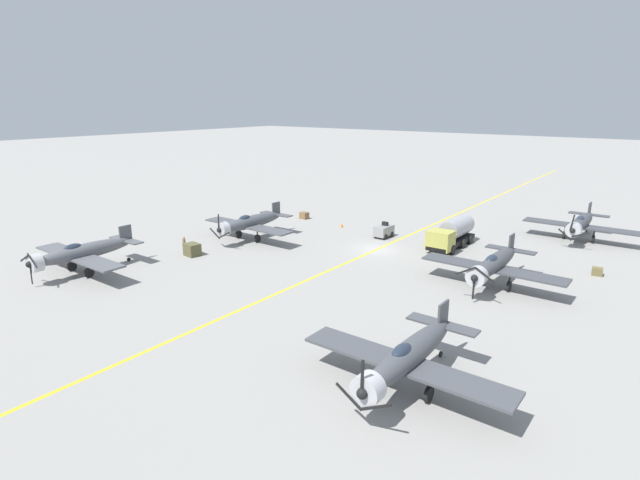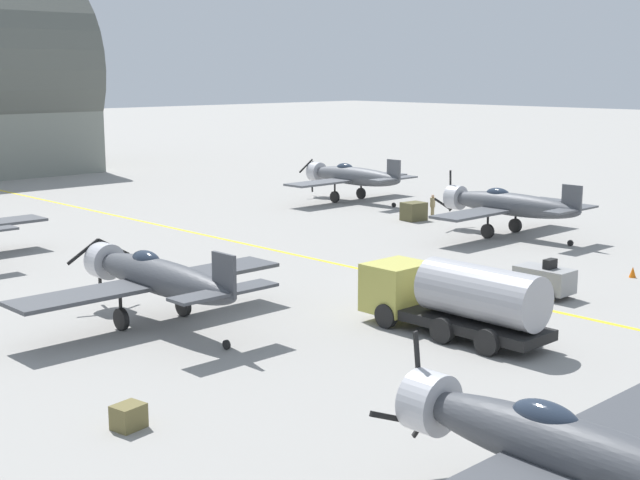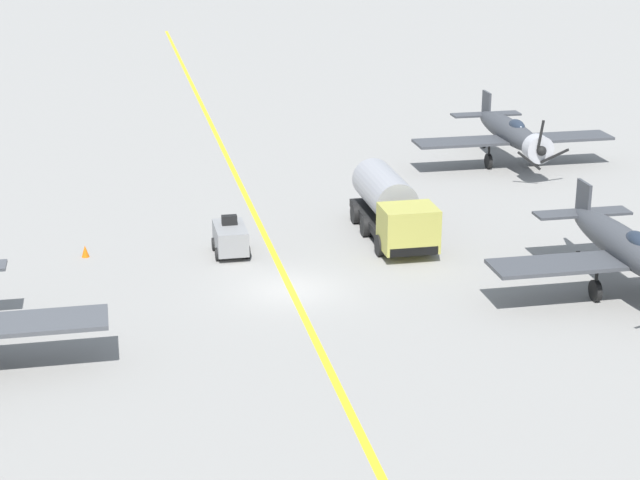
% 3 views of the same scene
% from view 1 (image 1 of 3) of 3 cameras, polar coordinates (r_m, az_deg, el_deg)
% --- Properties ---
extents(ground_plane, '(400.00, 400.00, 0.00)m').
position_cam_1_polar(ground_plane, '(53.48, 6.40, -1.13)').
color(ground_plane, gray).
extents(taxiway_stripe, '(0.30, 160.00, 0.01)m').
position_cam_1_polar(taxiway_stripe, '(53.48, 6.40, -1.12)').
color(taxiway_stripe, yellow).
rests_on(taxiway_stripe, ground).
extents(airplane_mid_right, '(12.00, 9.98, 3.80)m').
position_cam_1_polar(airplane_mid_right, '(57.11, -8.05, 1.99)').
color(airplane_mid_right, '#4B4E53').
rests_on(airplane_mid_right, ground).
extents(airplane_far_left, '(12.00, 9.98, 3.80)m').
position_cam_1_polar(airplane_far_left, '(27.99, 9.97, -12.96)').
color(airplane_far_left, '#47494E').
rests_on(airplane_far_left, ground).
extents(airplane_mid_left, '(12.00, 9.98, 3.65)m').
position_cam_1_polar(airplane_mid_left, '(44.67, 19.26, -2.60)').
color(airplane_mid_left, '#424449').
rests_on(airplane_mid_left, ground).
extents(airplane_far_right, '(12.00, 9.98, 3.65)m').
position_cam_1_polar(airplane_far_right, '(50.30, -25.58, -1.29)').
color(airplane_far_right, '#55585D').
rests_on(airplane_far_right, ground).
extents(airplane_near_left, '(12.00, 9.98, 3.79)m').
position_cam_1_polar(airplane_near_left, '(63.61, 27.67, 1.73)').
color(airplane_near_left, '#404247').
rests_on(airplane_near_left, ground).
extents(fuel_tanker, '(2.68, 8.00, 2.98)m').
position_cam_1_polar(fuel_tanker, '(55.59, 14.82, 0.71)').
color(fuel_tanker, black).
rests_on(fuel_tanker, ground).
extents(tow_tractor, '(1.57, 2.60, 1.79)m').
position_cam_1_polar(tow_tractor, '(58.34, 7.30, 1.07)').
color(tow_tractor, gray).
rests_on(tow_tractor, ground).
extents(ground_crew_walking, '(0.37, 0.37, 1.68)m').
position_cam_1_polar(ground_crew_walking, '(54.05, -15.29, -0.40)').
color(ground_crew_walking, tan).
rests_on(ground_crew_walking, ground).
extents(supply_crate_by_tanker, '(1.66, 1.44, 1.27)m').
position_cam_1_polar(supply_crate_by_tanker, '(52.67, -14.40, -1.07)').
color(supply_crate_by_tanker, brown).
rests_on(supply_crate_by_tanker, ground).
extents(supply_crate_mid_lane, '(1.13, 0.97, 0.89)m').
position_cam_1_polar(supply_crate_mid_lane, '(67.23, -1.81, 2.82)').
color(supply_crate_mid_lane, brown).
rests_on(supply_crate_mid_lane, ground).
extents(supply_crate_outboard, '(0.98, 0.86, 0.73)m').
position_cam_1_polar(supply_crate_outboard, '(51.89, 29.11, -3.17)').
color(supply_crate_outboard, brown).
rests_on(supply_crate_outboard, ground).
extents(traffic_cone, '(0.36, 0.36, 0.55)m').
position_cam_1_polar(traffic_cone, '(62.65, 2.50, 1.70)').
color(traffic_cone, orange).
rests_on(traffic_cone, ground).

